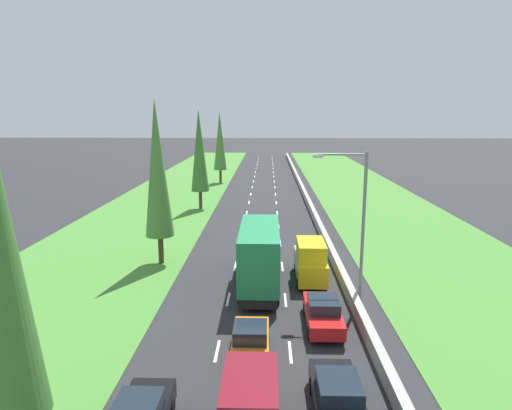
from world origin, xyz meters
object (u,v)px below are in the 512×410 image
object	(u,v)px
yellow_van_right_lane	(310,261)
poplar_tree_fourth	(220,141)
poplar_tree_third	(199,151)
black_sedan_right_lane	(338,398)
street_light_mast	(358,216)
orange_hatchback_centre_lane	(251,341)
green_box_truck_centre_lane	(260,253)
red_sedan_right_lane	(323,313)
poplar_tree_second	(157,169)

from	to	relation	value
yellow_van_right_lane	poplar_tree_fourth	xyz separation A→B (m)	(-10.66, 42.99, 5.38)
poplar_tree_third	poplar_tree_fourth	size ratio (longest dim) A/B	1.03
black_sedan_right_lane	street_light_mast	xyz separation A→B (m)	(2.70, 10.90, 4.42)
orange_hatchback_centre_lane	poplar_tree_third	bearing A→B (deg)	102.51
green_box_truck_centre_lane	street_light_mast	bearing A→B (deg)	-19.43
yellow_van_right_lane	poplar_tree_fourth	bearing A→B (deg)	103.93
red_sedan_right_lane	yellow_van_right_lane	xyz separation A→B (m)	(-0.05, 6.66, 0.59)
orange_hatchback_centre_lane	poplar_tree_fourth	distance (m)	53.57
orange_hatchback_centre_lane	poplar_tree_fourth	xyz separation A→B (m)	(-6.99, 52.78, 5.94)
poplar_tree_third	poplar_tree_fourth	distance (m)	20.23
orange_hatchback_centre_lane	red_sedan_right_lane	bearing A→B (deg)	40.11
yellow_van_right_lane	poplar_tree_second	world-z (taller)	poplar_tree_second
orange_hatchback_centre_lane	green_box_truck_centre_lane	xyz separation A→B (m)	(0.26, 8.93, 1.35)
green_box_truck_centre_lane	poplar_tree_third	distance (m)	25.22
red_sedan_right_lane	poplar_tree_second	distance (m)	16.12
yellow_van_right_lane	street_light_mast	size ratio (longest dim) A/B	0.54
green_box_truck_centre_lane	poplar_tree_fourth	xyz separation A→B (m)	(-7.25, 43.85, 4.59)
black_sedan_right_lane	poplar_tree_fourth	world-z (taller)	poplar_tree_fourth
black_sedan_right_lane	red_sedan_right_lane	distance (m)	7.18
poplar_tree_third	street_light_mast	size ratio (longest dim) A/B	1.30
orange_hatchback_centre_lane	black_sedan_right_lane	bearing A→B (deg)	-49.84
red_sedan_right_lane	black_sedan_right_lane	bearing A→B (deg)	-92.51
poplar_tree_second	poplar_tree_fourth	size ratio (longest dim) A/B	1.07
red_sedan_right_lane	poplar_tree_fourth	xyz separation A→B (m)	(-10.71, 49.65, 5.96)
orange_hatchback_centre_lane	green_box_truck_centre_lane	bearing A→B (deg)	88.36
black_sedan_right_lane	poplar_tree_fourth	distance (m)	58.07
yellow_van_right_lane	red_sedan_right_lane	bearing A→B (deg)	-89.57
black_sedan_right_lane	poplar_tree_second	distance (m)	21.13
street_light_mast	green_box_truck_centre_lane	bearing A→B (deg)	160.57
red_sedan_right_lane	green_box_truck_centre_lane	world-z (taller)	green_box_truck_centre_lane
black_sedan_right_lane	green_box_truck_centre_lane	distance (m)	13.42
poplar_tree_third	street_light_mast	world-z (taller)	poplar_tree_third
poplar_tree_fourth	street_light_mast	size ratio (longest dim) A/B	1.27
yellow_van_right_lane	poplar_tree_fourth	size ratio (longest dim) A/B	0.43
poplar_tree_second	street_light_mast	size ratio (longest dim) A/B	1.36
orange_hatchback_centre_lane	green_box_truck_centre_lane	size ratio (longest dim) A/B	0.41
poplar_tree_fourth	street_light_mast	distance (m)	47.77
black_sedan_right_lane	poplar_tree_third	distance (m)	38.58
poplar_tree_second	poplar_tree_fourth	xyz separation A→B (m)	(0.30, 39.74, -0.41)
poplar_tree_fourth	green_box_truck_centre_lane	bearing A→B (deg)	-80.62
black_sedan_right_lane	yellow_van_right_lane	xyz separation A→B (m)	(0.26, 13.83, 0.59)
green_box_truck_centre_lane	yellow_van_right_lane	bearing A→B (deg)	14.15
poplar_tree_second	poplar_tree_third	xyz separation A→B (m)	(0.07, 19.51, -0.26)
red_sedan_right_lane	street_light_mast	bearing A→B (deg)	57.44
red_sedan_right_lane	poplar_tree_second	world-z (taller)	poplar_tree_second
orange_hatchback_centre_lane	black_sedan_right_lane	distance (m)	5.28
black_sedan_right_lane	red_sedan_right_lane	size ratio (longest dim) A/B	1.00
black_sedan_right_lane	red_sedan_right_lane	world-z (taller)	same
poplar_tree_second	green_box_truck_centre_lane	bearing A→B (deg)	-28.54
green_box_truck_centre_lane	yellow_van_right_lane	distance (m)	3.61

